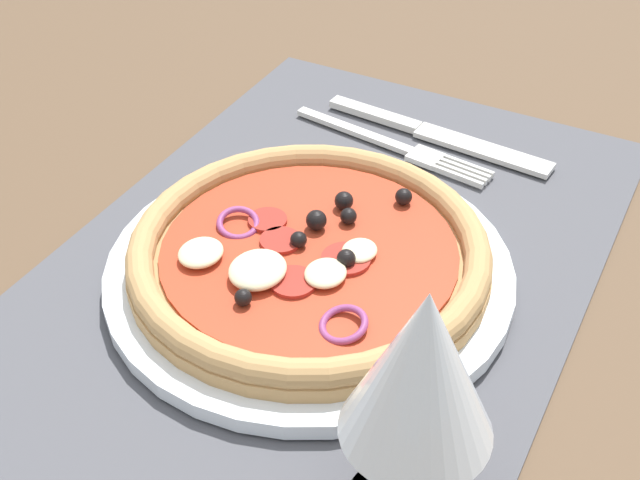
{
  "coord_description": "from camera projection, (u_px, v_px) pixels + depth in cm",
  "views": [
    {
      "loc": [
        39.43,
        20.42,
        37.76
      ],
      "look_at": [
        0.65,
        0.0,
        2.5
      ],
      "focal_mm": 47.67,
      "sensor_mm": 36.0,
      "label": 1
    }
  ],
  "objects": [
    {
      "name": "placemat",
      "position": [
        324.0,
        261.0,
        0.58
      ],
      "size": [
        50.84,
        34.23,
        0.4
      ],
      "primitive_type": "cube",
      "color": "#4C4C51",
      "rests_on": "ground_plane"
    },
    {
      "name": "plate",
      "position": [
        314.0,
        273.0,
        0.56
      ],
      "size": [
        26.93,
        26.93,
        1.1
      ],
      "primitive_type": "cylinder",
      "color": "white",
      "rests_on": "placemat"
    },
    {
      "name": "fork",
      "position": [
        400.0,
        148.0,
        0.69
      ],
      "size": [
        4.02,
        18.03,
        0.44
      ],
      "rotation": [
        0.0,
        0.0,
        1.43
      ],
      "color": "silver",
      "rests_on": "placemat"
    },
    {
      "name": "ground_plane",
      "position": [
        324.0,
        276.0,
        0.59
      ],
      "size": [
        190.0,
        140.0,
        2.4
      ],
      "primitive_type": "cube",
      "color": "brown"
    },
    {
      "name": "knife",
      "position": [
        438.0,
        135.0,
        0.7
      ],
      "size": [
        3.37,
        20.07,
        0.62
      ],
      "rotation": [
        0.0,
        0.0,
        1.48
      ],
      "color": "silver",
      "rests_on": "placemat"
    },
    {
      "name": "wine_glass",
      "position": [
        421.0,
        375.0,
        0.37
      ],
      "size": [
        7.2,
        7.2,
        14.9
      ],
      "color": "silver",
      "rests_on": "ground_plane"
    },
    {
      "name": "pizza",
      "position": [
        313.0,
        254.0,
        0.55
      ],
      "size": [
        23.71,
        23.71,
        2.7
      ],
      "color": "tan",
      "rests_on": "plate"
    }
  ]
}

